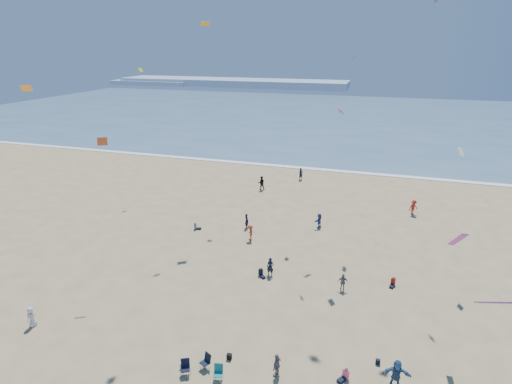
% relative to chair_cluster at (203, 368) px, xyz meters
% --- Properties ---
extents(ocean, '(220.00, 100.00, 0.06)m').
position_rel_chair_cluster_xyz_m(ocean, '(-0.78, 93.78, -0.47)').
color(ocean, '#476B84').
rests_on(ocean, ground).
extents(surf_line, '(220.00, 1.20, 0.08)m').
position_rel_chair_cluster_xyz_m(surf_line, '(-0.78, 43.78, -0.46)').
color(surf_line, white).
rests_on(surf_line, ground).
extents(headland_far, '(110.00, 20.00, 3.20)m').
position_rel_chair_cluster_xyz_m(headland_far, '(-60.78, 168.78, 1.10)').
color(headland_far, '#7A8EA8').
rests_on(headland_far, ground).
extents(headland_near, '(40.00, 14.00, 2.00)m').
position_rel_chair_cluster_xyz_m(headland_near, '(-100.78, 163.78, 0.50)').
color(headland_near, '#7A8EA8').
rests_on(headland_near, ground).
extents(standing_flyers, '(34.70, 42.95, 1.91)m').
position_rel_chair_cluster_xyz_m(standing_flyers, '(3.87, 13.64, 0.35)').
color(standing_flyers, black).
rests_on(standing_flyers, ground).
extents(seated_group, '(20.85, 21.76, 0.84)m').
position_rel_chair_cluster_xyz_m(seated_group, '(3.09, 8.47, -0.08)').
color(seated_group, silver).
rests_on(seated_group, ground).
extents(chair_cluster, '(2.76, 1.60, 1.00)m').
position_rel_chair_cluster_xyz_m(chair_cluster, '(0.00, 0.00, 0.00)').
color(chair_cluster, black).
rests_on(chair_cluster, ground).
extents(white_tote, '(0.35, 0.20, 0.40)m').
position_rel_chair_cluster_xyz_m(white_tote, '(-1.36, 0.11, -0.30)').
color(white_tote, silver).
rests_on(white_tote, ground).
extents(black_backpack, '(0.30, 0.22, 0.38)m').
position_rel_chair_cluster_xyz_m(black_backpack, '(1.05, 1.64, -0.31)').
color(black_backpack, black).
rests_on(black_backpack, ground).
extents(navy_bag, '(0.28, 0.18, 0.34)m').
position_rel_chair_cluster_xyz_m(navy_bag, '(9.95, 3.95, -0.33)').
color(navy_bag, black).
rests_on(navy_bag, ground).
extents(kites_aloft, '(40.42, 38.12, 28.95)m').
position_rel_chair_cluster_xyz_m(kites_aloft, '(8.00, 11.49, 14.01)').
color(kites_aloft, '#FFA236').
rests_on(kites_aloft, ground).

